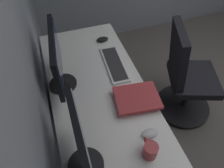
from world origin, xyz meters
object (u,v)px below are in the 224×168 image
mouse_spare (150,133)px  coffee_mug (150,150)px  monitor_primary (82,146)px  monitor_secondary (57,60)px  drawer_pedestal (95,112)px  mouse_main (102,39)px  keyboard_main (114,64)px  book_stack_near (137,99)px  office_chair (185,79)px

mouse_spare → coffee_mug: bearing=152.9°
monitor_primary → monitor_secondary: 0.63m
monitor_primary → monitor_secondary: (0.63, 0.02, -0.00)m
drawer_pedestal → mouse_main: 0.64m
monitor_secondary → coffee_mug: bearing=-151.3°
monitor_secondary → keyboard_main: 0.49m
mouse_main → book_stack_near: book_stack_near is taller
mouse_spare → office_chair: bearing=-50.9°
drawer_pedestal → mouse_spare: (-0.52, -0.23, 0.40)m
monitor_secondary → monitor_primary: bearing=-178.3°
mouse_main → book_stack_near: 0.72m
coffee_mug → monitor_secondary: bearing=28.7°
monitor_primary → book_stack_near: monitor_primary is taller
book_stack_near → office_chair: 0.75m
book_stack_near → mouse_spare: bearing=175.3°
monitor_primary → keyboard_main: (0.70, -0.40, -0.24)m
drawer_pedestal → office_chair: office_chair is taller
monitor_primary → mouse_main: bearing=-21.2°
monitor_primary → book_stack_near: bearing=-53.5°
keyboard_main → office_chair: (-0.12, -0.66, -0.28)m
mouse_main → coffee_mug: (-1.08, 0.05, 0.03)m
keyboard_main → book_stack_near: (-0.39, -0.03, 0.02)m
monitor_secondary → mouse_spare: size_ratio=4.87×
coffee_mug → mouse_main: bearing=-2.5°
keyboard_main → mouse_main: size_ratio=4.10×
monitor_primary → monitor_secondary: bearing=1.7°
coffee_mug → drawer_pedestal: bearing=15.2°
drawer_pedestal → book_stack_near: bearing=-136.3°
mouse_spare → office_chair: (0.53, -0.65, -0.29)m
mouse_spare → keyboard_main: bearing=0.6°
monitor_secondary → mouse_main: 0.62m
mouse_main → coffee_mug: bearing=177.5°
mouse_main → office_chair: 0.85m
monitor_primary → coffee_mug: (-0.05, -0.35, -0.20)m
keyboard_main → mouse_spare: mouse_spare is taller
monitor_primary → office_chair: size_ratio=0.48×
mouse_spare → coffee_mug: (-0.11, 0.06, 0.03)m
monitor_primary → book_stack_near: 0.58m
mouse_main → mouse_spare: same height
drawer_pedestal → monitor_primary: bearing=162.3°
drawer_pedestal → monitor_secondary: monitor_secondary is taller
drawer_pedestal → office_chair: 0.88m
drawer_pedestal → monitor_secondary: bearing=75.4°
monitor_primary → office_chair: 1.32m
office_chair → keyboard_main: bearing=79.9°
keyboard_main → mouse_main: 0.33m
monitor_secondary → book_stack_near: size_ratio=1.58×
mouse_main → office_chair: bearing=-124.0°
drawer_pedestal → office_chair: size_ratio=0.72×
drawer_pedestal → monitor_primary: size_ratio=1.49×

